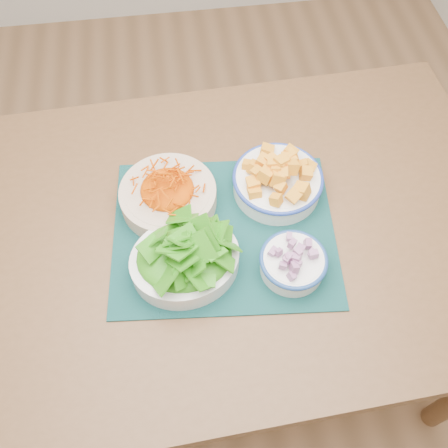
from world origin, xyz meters
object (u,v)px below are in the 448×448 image
object	(u,v)px
placemat	(224,232)
onion_bowl	(293,261)
table	(229,243)
carrot_bowl	(168,193)
lettuce_bowl	(184,256)
squash_bowl	(278,178)

from	to	relation	value
placemat	onion_bowl	distance (m)	0.18
table	placemat	xyz separation A→B (m)	(-0.01, -0.02, 0.09)
carrot_bowl	lettuce_bowl	world-z (taller)	lettuce_bowl
table	carrot_bowl	size ratio (longest dim) A/B	5.04
squash_bowl	lettuce_bowl	size ratio (longest dim) A/B	0.98
carrot_bowl	onion_bowl	xyz separation A→B (m)	(0.24, -0.21, -0.00)
onion_bowl	carrot_bowl	bearing A→B (deg)	139.58
placemat	carrot_bowl	bearing A→B (deg)	146.02
onion_bowl	table	bearing A→B (deg)	130.76
onion_bowl	squash_bowl	bearing A→B (deg)	87.62
table	squash_bowl	bearing A→B (deg)	29.33
placemat	lettuce_bowl	bearing A→B (deg)	-134.44
placemat	table	bearing A→B (deg)	60.10
carrot_bowl	onion_bowl	bearing A→B (deg)	-40.42
table	squash_bowl	distance (m)	0.20
carrot_bowl	placemat	bearing A→B (deg)	-39.34
carrot_bowl	lettuce_bowl	bearing A→B (deg)	-82.96
squash_bowl	onion_bowl	xyz separation A→B (m)	(-0.01, -0.21, -0.01)
table	placemat	bearing A→B (deg)	-127.58
squash_bowl	placemat	bearing A→B (deg)	-145.09
carrot_bowl	table	bearing A→B (deg)	-29.94
lettuce_bowl	onion_bowl	world-z (taller)	lettuce_bowl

